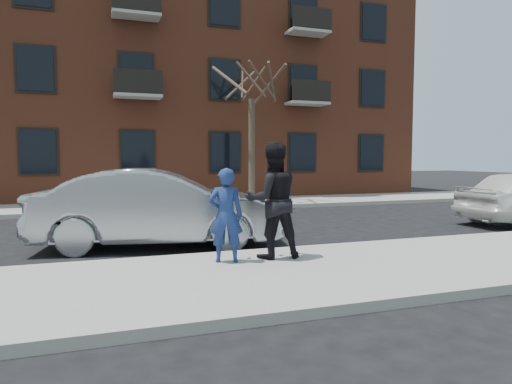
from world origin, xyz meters
name	(u,v)px	position (x,y,z in m)	size (l,w,h in m)	color
ground	(203,284)	(0.00, 0.00, 0.00)	(100.00, 100.00, 0.00)	black
near_sidewalk	(207,283)	(0.00, -0.25, 0.07)	(50.00, 3.50, 0.15)	gray
near_curb	(185,258)	(0.00, 1.55, 0.07)	(50.00, 0.10, 0.15)	#999691
far_sidewalk	(140,206)	(0.00, 11.25, 0.07)	(50.00, 3.50, 0.15)	gray
far_curb	(144,212)	(0.00, 9.45, 0.07)	(50.00, 0.10, 0.15)	#999691
apartment_building	(165,79)	(2.00, 18.00, 6.16)	(24.30, 10.30, 12.30)	brown
street_tree	(252,70)	(4.50, 11.00, 5.52)	(3.60, 3.60, 6.80)	#32271D
silver_sedan	(159,208)	(-0.27, 3.20, 0.86)	(1.82, 5.22, 1.72)	#999BA3
man_hoodie	(226,215)	(0.57, 0.72, 0.97)	(0.68, 0.56, 1.63)	navy
man_peacoat	(273,200)	(1.45, 0.77, 1.19)	(1.07, 0.86, 2.08)	black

